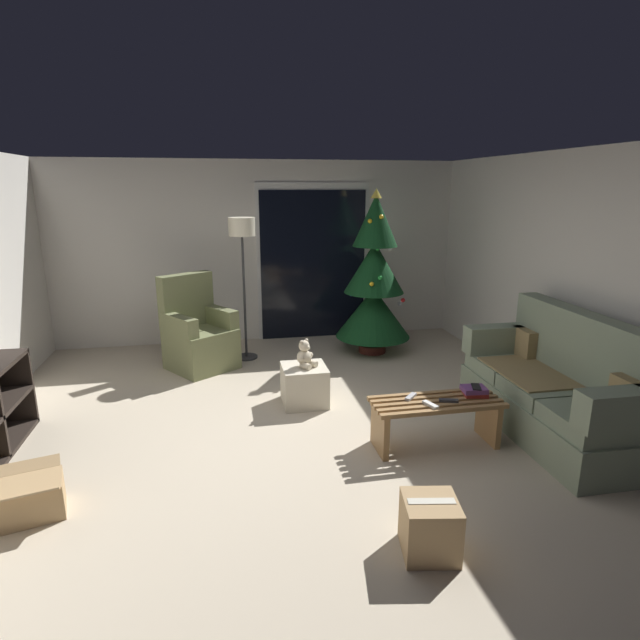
% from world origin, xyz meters
% --- Properties ---
extents(ground_plane, '(7.00, 7.00, 0.00)m').
position_xyz_m(ground_plane, '(0.00, 0.00, 0.00)').
color(ground_plane, beige).
extents(wall_back, '(5.72, 0.12, 2.50)m').
position_xyz_m(wall_back, '(0.00, 3.06, 1.25)').
color(wall_back, silver).
rests_on(wall_back, ground).
extents(wall_right, '(0.12, 6.00, 2.50)m').
position_xyz_m(wall_right, '(2.86, 0.00, 1.25)').
color(wall_right, silver).
rests_on(wall_right, ground).
extents(patio_door_frame, '(1.60, 0.02, 2.20)m').
position_xyz_m(patio_door_frame, '(0.75, 2.99, 1.10)').
color(patio_door_frame, silver).
rests_on(patio_door_frame, ground).
extents(patio_door_glass, '(1.50, 0.02, 2.10)m').
position_xyz_m(patio_door_glass, '(0.75, 2.97, 1.05)').
color(patio_door_glass, black).
rests_on(patio_door_glass, ground).
extents(couch, '(0.81, 1.95, 1.08)m').
position_xyz_m(couch, '(2.32, -0.42, 0.40)').
color(couch, gray).
rests_on(couch, ground).
extents(coffee_table, '(1.10, 0.40, 0.42)m').
position_xyz_m(coffee_table, '(1.17, -0.46, 0.28)').
color(coffee_table, '#9E7547').
rests_on(coffee_table, ground).
extents(remote_white, '(0.09, 0.16, 0.02)m').
position_xyz_m(remote_white, '(1.07, -0.55, 0.43)').
color(remote_white, silver).
rests_on(remote_white, coffee_table).
extents(remote_graphite, '(0.16, 0.09, 0.02)m').
position_xyz_m(remote_graphite, '(1.25, -0.51, 0.43)').
color(remote_graphite, '#333338').
rests_on(remote_graphite, coffee_table).
extents(remote_silver, '(0.14, 0.14, 0.02)m').
position_xyz_m(remote_silver, '(0.97, -0.37, 0.43)').
color(remote_silver, '#ADADB2').
rests_on(remote_silver, coffee_table).
extents(book_stack, '(0.23, 0.19, 0.08)m').
position_xyz_m(book_stack, '(1.52, -0.43, 0.46)').
color(book_stack, '#A32D28').
rests_on(book_stack, coffee_table).
extents(cell_phone, '(0.11, 0.16, 0.01)m').
position_xyz_m(cell_phone, '(1.53, -0.44, 0.50)').
color(cell_phone, black).
rests_on(cell_phone, book_stack).
extents(christmas_tree, '(0.98, 0.98, 2.12)m').
position_xyz_m(christmas_tree, '(1.39, 2.09, 0.94)').
color(christmas_tree, '#4C1E19').
rests_on(christmas_tree, ground).
extents(armchair, '(0.95, 0.95, 1.13)m').
position_xyz_m(armchair, '(-0.86, 1.93, 0.40)').
color(armchair, olive).
rests_on(armchair, ground).
extents(floor_lamp, '(0.32, 0.32, 1.78)m').
position_xyz_m(floor_lamp, '(-0.28, 2.17, 1.51)').
color(floor_lamp, '#2D2D30').
rests_on(floor_lamp, ground).
extents(ottoman, '(0.44, 0.44, 0.40)m').
position_xyz_m(ottoman, '(0.22, 0.62, 0.20)').
color(ottoman, beige).
rests_on(ottoman, ground).
extents(teddy_bear_cream, '(0.21, 0.22, 0.29)m').
position_xyz_m(teddy_bear_cream, '(0.23, 0.61, 0.52)').
color(teddy_bear_cream, beige).
rests_on(teddy_bear_cream, ottoman).
extents(cardboard_box_open_near_shelf, '(0.51, 0.57, 0.30)m').
position_xyz_m(cardboard_box_open_near_shelf, '(-1.88, -0.83, 0.13)').
color(cardboard_box_open_near_shelf, tan).
rests_on(cardboard_box_open_near_shelf, ground).
extents(cardboard_box_taped_mid_floor, '(0.37, 0.38, 0.35)m').
position_xyz_m(cardboard_box_taped_mid_floor, '(0.60, -1.68, 0.17)').
color(cardboard_box_taped_mid_floor, tan).
rests_on(cardboard_box_taped_mid_floor, ground).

